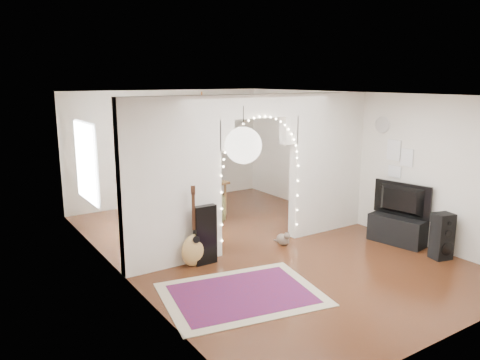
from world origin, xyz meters
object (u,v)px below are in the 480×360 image
media_console (397,230)px  dining_chair_left (200,235)px  dining_table (197,186)px  floor_speaker (442,236)px  bookcase (176,173)px  acoustic_guitar (194,237)px  dining_chair_right (209,208)px

media_console → dining_chair_left: (-3.17, 1.67, 0.02)m
dining_table → floor_speaker: bearing=-69.7°
media_console → bookcase: (-2.12, 4.82, 0.49)m
floor_speaker → bookcase: bookcase is taller
acoustic_guitar → dining_table: (1.38, 2.47, 0.19)m
floor_speaker → dining_chair_left: bearing=155.2°
acoustic_guitar → bookcase: (1.48, 3.75, 0.25)m
floor_speaker → dining_chair_left: (-3.17, 2.57, -0.12)m
media_console → bookcase: 5.29m
dining_chair_left → dining_chair_right: (1.00, 1.45, 0.01)m
media_console → dining_chair_left: dining_chair_left is taller
dining_table → acoustic_guitar: bearing=-125.5°
dining_table → dining_chair_left: (-0.95, -1.87, -0.41)m
media_console → dining_table: dining_table is taller
bookcase → media_console: bearing=-50.7°
acoustic_guitar → dining_table: 2.84m
acoustic_guitar → dining_chair_right: acoustic_guitar is taller
floor_speaker → media_console: (0.00, 0.90, -0.14)m
acoustic_guitar → media_console: size_ratio=1.13×
acoustic_guitar → media_console: bearing=7.8°
acoustic_guitar → floor_speaker: bearing=-4.3°
floor_speaker → bookcase: (-2.12, 5.72, 0.35)m
dining_chair_left → dining_chair_right: size_ratio=0.95×
dining_table → media_console: bearing=-64.1°
floor_speaker → dining_chair_left: floor_speaker is taller
media_console → floor_speaker: bearing=-101.3°
dining_chair_left → dining_table: bearing=82.5°
floor_speaker → bookcase: bearing=124.5°
bookcase → dining_chair_right: (-0.05, -1.70, -0.46)m
bookcase → dining_chair_left: 3.35m
acoustic_guitar → dining_table: acoustic_guitar is taller
acoustic_guitar → floor_speaker: (3.61, -1.97, -0.10)m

